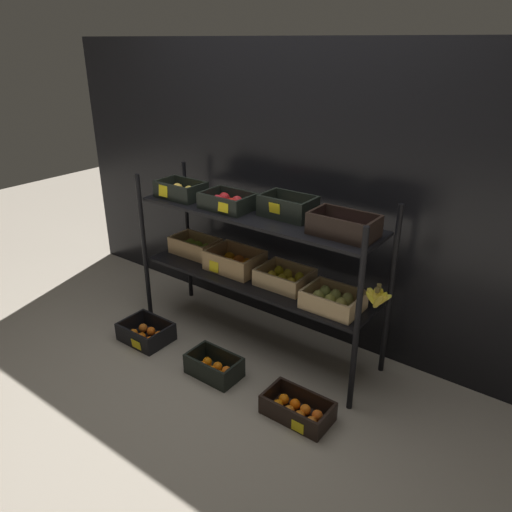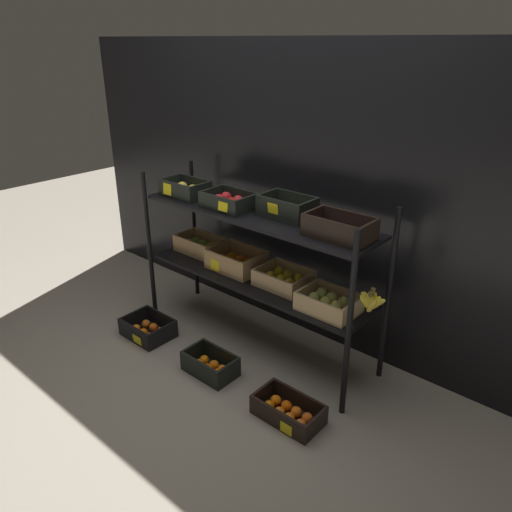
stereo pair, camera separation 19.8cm
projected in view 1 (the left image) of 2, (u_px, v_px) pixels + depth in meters
The scene contains 6 objects.
ground_plane at pixel (256, 341), 3.34m from camera, with size 10.00×10.00×0.00m, color gray.
storefront_wall at pixel (293, 192), 3.26m from camera, with size 4.02×0.12×1.90m, color black.
display_rack at pixel (258, 247), 3.05m from camera, with size 1.76×0.46×1.08m.
crate_ground_tangerine at pixel (146, 334), 3.34m from camera, with size 0.33×0.26×0.13m.
crate_ground_left_tangerine at pixel (214, 368), 2.99m from camera, with size 0.33×0.20×0.13m.
crate_ground_center_tangerine at pixel (297, 410), 2.66m from camera, with size 0.37×0.21×0.12m.
Camera 1 is at (1.69, -2.25, 1.88)m, focal length 34.42 mm.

